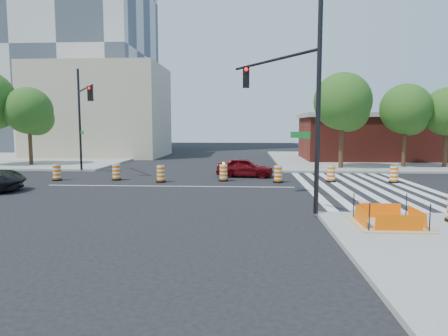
% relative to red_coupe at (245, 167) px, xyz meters
% --- Properties ---
extents(ground, '(120.00, 120.00, 0.00)m').
position_rel_red_coupe_xyz_m(ground, '(-4.22, -4.38, -0.64)').
color(ground, black).
rests_on(ground, ground).
extents(sidewalk_ne, '(22.00, 22.00, 0.15)m').
position_rel_red_coupe_xyz_m(sidewalk_ne, '(13.78, 13.62, -0.56)').
color(sidewalk_ne, gray).
rests_on(sidewalk_ne, ground).
extents(sidewalk_nw, '(22.00, 22.00, 0.15)m').
position_rel_red_coupe_xyz_m(sidewalk_nw, '(-22.22, 13.62, -0.56)').
color(sidewalk_nw, gray).
rests_on(sidewalk_nw, ground).
extents(crosswalk_east, '(6.75, 13.50, 0.01)m').
position_rel_red_coupe_xyz_m(crosswalk_east, '(6.73, -4.38, -0.63)').
color(crosswalk_east, silver).
rests_on(crosswalk_east, ground).
extents(lane_centerline, '(14.00, 0.12, 0.01)m').
position_rel_red_coupe_xyz_m(lane_centerline, '(-4.22, -4.38, -0.63)').
color(lane_centerline, silver).
rests_on(lane_centerline, ground).
extents(excavation_pit, '(2.20, 2.20, 0.90)m').
position_rel_red_coupe_xyz_m(excavation_pit, '(4.78, -13.38, -0.42)').
color(excavation_pit, tan).
rests_on(excavation_pit, ground).
extents(brick_storefront, '(16.50, 8.50, 4.60)m').
position_rel_red_coupe_xyz_m(brick_storefront, '(13.78, 13.62, 1.68)').
color(brick_storefront, maroon).
rests_on(brick_storefront, ground).
extents(beige_midrise, '(14.00, 10.00, 10.00)m').
position_rel_red_coupe_xyz_m(beige_midrise, '(-16.22, 17.62, 4.36)').
color(beige_midrise, tan).
rests_on(beige_midrise, ground).
extents(red_coupe, '(3.90, 1.93, 1.28)m').
position_rel_red_coupe_xyz_m(red_coupe, '(0.00, 0.00, 0.00)').
color(red_coupe, '#57070C').
rests_on(red_coupe, ground).
extents(signal_pole_se, '(3.23, 5.00, 7.70)m').
position_rel_red_coupe_xyz_m(signal_pole_se, '(1.84, -10.34, 4.09)').
color(signal_pole_se, black).
rests_on(signal_pole_se, ground).
extents(signal_pole_nw, '(3.04, 4.85, 7.41)m').
position_rel_red_coupe_xyz_m(signal_pole_nw, '(-11.46, 1.31, 3.91)').
color(signal_pole_nw, black).
rests_on(signal_pole_nw, ground).
extents(tree_north_b, '(3.89, 3.89, 6.61)m').
position_rel_red_coupe_xyz_m(tree_north_b, '(-18.01, 6.10, 3.80)').
color(tree_north_b, '#382314').
rests_on(tree_north_b, ground).
extents(tree_north_c, '(4.40, 4.40, 7.48)m').
position_rel_red_coupe_xyz_m(tree_north_c, '(7.49, 5.01, 4.38)').
color(tree_north_c, '#382314').
rests_on(tree_north_c, ground).
extents(tree_north_d, '(3.94, 3.94, 6.70)m').
position_rel_red_coupe_xyz_m(tree_north_d, '(12.64, 6.01, 3.86)').
color(tree_north_d, '#382314').
rests_on(tree_north_d, ground).
extents(tree_north_e, '(3.77, 3.77, 6.41)m').
position_rel_red_coupe_xyz_m(tree_north_e, '(15.87, 6.06, 3.66)').
color(tree_north_e, '#382314').
rests_on(tree_north_e, ground).
extents(median_drum_1, '(0.60, 0.60, 1.02)m').
position_rel_red_coupe_xyz_m(median_drum_1, '(-11.69, -2.42, -0.16)').
color(median_drum_1, black).
rests_on(median_drum_1, ground).
extents(median_drum_2, '(0.60, 0.60, 1.02)m').
position_rel_red_coupe_xyz_m(median_drum_2, '(-8.04, -2.07, -0.16)').
color(median_drum_2, black).
rests_on(median_drum_2, ground).
extents(median_drum_3, '(0.60, 0.60, 1.02)m').
position_rel_red_coupe_xyz_m(median_drum_3, '(-5.05, -2.85, -0.16)').
color(median_drum_3, black).
rests_on(median_drum_3, ground).
extents(median_drum_4, '(0.60, 0.60, 1.18)m').
position_rel_red_coupe_xyz_m(median_drum_4, '(-1.30, -2.10, -0.15)').
color(median_drum_4, black).
rests_on(median_drum_4, ground).
extents(median_drum_5, '(0.60, 0.60, 1.02)m').
position_rel_red_coupe_xyz_m(median_drum_5, '(2.01, -2.54, -0.16)').
color(median_drum_5, black).
rests_on(median_drum_5, ground).
extents(median_drum_6, '(0.60, 0.60, 1.02)m').
position_rel_red_coupe_xyz_m(median_drum_6, '(5.24, -2.13, -0.16)').
color(median_drum_6, black).
rests_on(median_drum_6, ground).
extents(median_drum_7, '(0.60, 0.60, 1.02)m').
position_rel_red_coupe_xyz_m(median_drum_7, '(8.92, -2.28, -0.16)').
color(median_drum_7, black).
rests_on(median_drum_7, ground).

